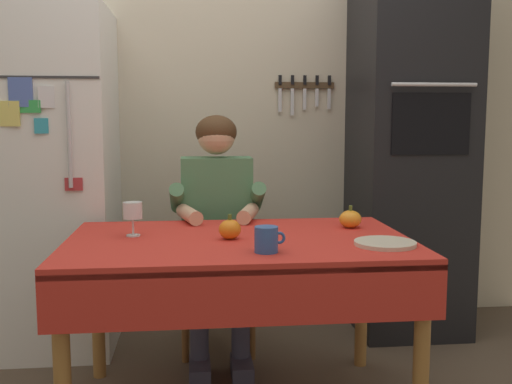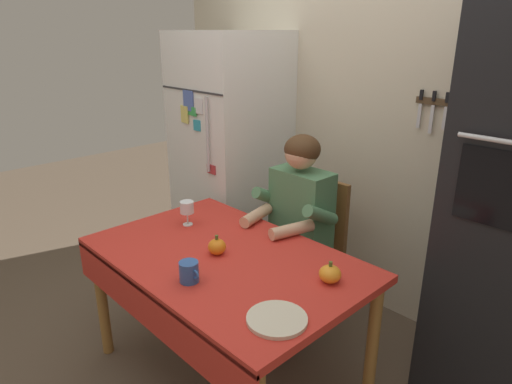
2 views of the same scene
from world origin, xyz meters
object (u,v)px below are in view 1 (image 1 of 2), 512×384
object	(u,v)px
seated_person	(217,216)
refrigerator	(48,180)
chair_behind_person	(216,251)
pumpkin_medium	(350,219)
pumpkin_large	(230,229)
serving_tray	(385,243)
wine_glass	(133,212)
coffee_mug	(267,239)
dining_table	(239,259)
wall_oven	(409,150)

from	to	relation	value
seated_person	refrigerator	bearing A→B (deg)	162.52
chair_behind_person	pumpkin_medium	xyz separation A→B (m)	(0.58, -0.59, 0.27)
refrigerator	pumpkin_large	world-z (taller)	refrigerator
pumpkin_medium	serving_tray	xyz separation A→B (m)	(0.04, -0.38, -0.03)
refrigerator	wine_glass	size ratio (longest dim) A/B	12.53
coffee_mug	wine_glass	world-z (taller)	wine_glass
dining_table	pumpkin_medium	world-z (taller)	pumpkin_medium
coffee_mug	pumpkin_medium	bearing A→B (deg)	46.00
wall_oven	pumpkin_medium	size ratio (longest dim) A/B	20.80
pumpkin_large	coffee_mug	bearing A→B (deg)	-64.90
refrigerator	chair_behind_person	world-z (taller)	refrigerator
pumpkin_medium	dining_table	bearing A→B (deg)	-158.95
refrigerator	dining_table	distance (m)	1.32
dining_table	wine_glass	size ratio (longest dim) A/B	9.74
wall_oven	pumpkin_medium	xyz separation A→B (m)	(-0.53, -0.72, -0.27)
refrigerator	chair_behind_person	xyz separation A→B (m)	(0.89, -0.09, -0.39)
chair_behind_person	coffee_mug	distance (m)	1.09
wall_oven	pumpkin_large	size ratio (longest dim) A/B	20.43
refrigerator	wall_oven	world-z (taller)	wall_oven
seated_person	serving_tray	bearing A→B (deg)	-51.78
refrigerator	pumpkin_medium	bearing A→B (deg)	-25.01
dining_table	wall_oven	bearing A→B (deg)	41.31
dining_table	pumpkin_medium	bearing A→B (deg)	21.05
wall_oven	coffee_mug	distance (m)	1.54
seated_person	coffee_mug	distance (m)	0.87
refrigerator	serving_tray	size ratio (longest dim) A/B	7.52
dining_table	serving_tray	xyz separation A→B (m)	(0.55, -0.18, 0.09)
wine_glass	serving_tray	size ratio (longest dim) A/B	0.60
chair_behind_person	pumpkin_large	distance (m)	0.83
coffee_mug	serving_tray	size ratio (longest dim) A/B	0.48
wall_oven	dining_table	xyz separation A→B (m)	(-1.05, -0.92, -0.39)
pumpkin_medium	seated_person	bearing A→B (deg)	145.06
refrigerator	chair_behind_person	bearing A→B (deg)	-5.82
dining_table	serving_tray	world-z (taller)	serving_tray
wall_oven	pumpkin_medium	bearing A→B (deg)	-126.38
coffee_mug	seated_person	bearing A→B (deg)	99.61
coffee_mug	pumpkin_medium	xyz separation A→B (m)	(0.43, 0.45, -0.01)
serving_tray	seated_person	bearing A→B (deg)	128.22
pumpkin_large	serving_tray	world-z (taller)	pumpkin_large
refrigerator	coffee_mug	xyz separation A→B (m)	(1.03, -1.13, -0.11)
wall_oven	dining_table	distance (m)	1.45
wall_oven	dining_table	bearing A→B (deg)	-138.69
pumpkin_large	pumpkin_medium	bearing A→B (deg)	19.48
chair_behind_person	pumpkin_medium	size ratio (longest dim) A/B	9.21
wall_oven	pumpkin_large	bearing A→B (deg)	-139.77
pumpkin_medium	serving_tray	bearing A→B (deg)	-84.40
pumpkin_medium	serving_tray	world-z (taller)	pumpkin_medium
wall_oven	wine_glass	xyz separation A→B (m)	(-1.48, -0.82, -0.21)
coffee_mug	dining_table	bearing A→B (deg)	108.02
chair_behind_person	wine_glass	xyz separation A→B (m)	(-0.37, -0.69, 0.33)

